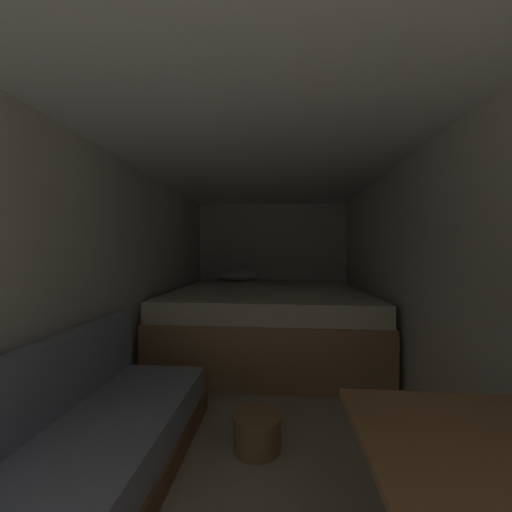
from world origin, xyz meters
The scene contains 8 objects.
ground_plane centered at (0.00, 1.94, 0.00)m, with size 6.83×6.83×0.00m, color #A39984.
wall_back centered at (0.00, 4.37, 0.98)m, with size 2.41×0.05×1.95m, color silver.
wall_left centered at (-1.18, 1.94, 0.98)m, with size 0.05×4.83×1.95m, color silver.
wall_right centered at (1.18, 1.94, 0.98)m, with size 0.05×4.83×1.95m, color silver.
ceiling_slab centered at (0.00, 1.94, 1.98)m, with size 2.41×4.83×0.05m, color white.
bed centered at (-0.01, 3.26, 0.38)m, with size 2.19×2.10×0.94m.
sofa_left centered at (-0.83, 0.96, 0.22)m, with size 0.72×1.99×0.73m.
wicker_basket centered at (0.00, 1.55, 0.10)m, with size 0.29×0.29×0.20m.
Camera 1 is at (0.14, -0.17, 1.20)m, focal length 20.11 mm.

